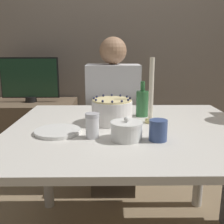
# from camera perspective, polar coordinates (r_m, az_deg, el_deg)

# --- Properties ---
(wall_behind) EXTENTS (8.00, 0.05, 2.60)m
(wall_behind) POSITION_cam_1_polar(r_m,az_deg,el_deg) (2.66, 1.63, 17.41)
(wall_behind) COLOR slate
(wall_behind) RESTS_ON ground_plane
(dining_table) EXTENTS (1.20, 1.05, 0.74)m
(dining_table) POSITION_cam_1_polar(r_m,az_deg,el_deg) (1.35, 3.80, -7.95)
(dining_table) COLOR beige
(dining_table) RESTS_ON ground_plane
(cake) EXTENTS (0.21, 0.21, 0.14)m
(cake) POSITION_cam_1_polar(r_m,az_deg,el_deg) (1.36, 0.00, 0.16)
(cake) COLOR white
(cake) RESTS_ON dining_table
(sugar_bowl) EXTENTS (0.14, 0.14, 0.10)m
(sugar_bowl) POSITION_cam_1_polar(r_m,az_deg,el_deg) (1.12, 3.17, -4.07)
(sugar_bowl) COLOR white
(sugar_bowl) RESTS_ON dining_table
(sugar_shaker) EXTENTS (0.06, 0.06, 0.11)m
(sugar_shaker) POSITION_cam_1_polar(r_m,az_deg,el_deg) (1.14, -4.29, -2.93)
(sugar_shaker) COLOR white
(sugar_shaker) RESTS_ON dining_table
(plate_stack) EXTENTS (0.21, 0.21, 0.02)m
(plate_stack) POSITION_cam_1_polar(r_m,az_deg,el_deg) (1.24, -11.71, -4.16)
(plate_stack) COLOR white
(plate_stack) RESTS_ON dining_table
(candle) EXTENTS (0.05, 0.05, 0.34)m
(candle) POSITION_cam_1_polar(r_m,az_deg,el_deg) (1.37, 8.48, 3.42)
(candle) COLOR tan
(candle) RESTS_ON dining_table
(bottle) EXTENTS (0.07, 0.07, 0.20)m
(bottle) POSITION_cam_1_polar(r_m,az_deg,el_deg) (1.52, 6.60, 1.97)
(bottle) COLOR #2D6638
(bottle) RESTS_ON dining_table
(cup) EXTENTS (0.08, 0.08, 0.09)m
(cup) POSITION_cam_1_polar(r_m,az_deg,el_deg) (1.12, 10.01, -3.93)
(cup) COLOR #384C7F
(cup) RESTS_ON dining_table
(person_man_blue_shirt) EXTENTS (0.40, 0.34, 1.21)m
(person_man_blue_shirt) POSITION_cam_1_polar(r_m,az_deg,el_deg) (2.06, 0.21, -3.21)
(person_man_blue_shirt) COLOR #473D33
(person_man_blue_shirt) RESTS_ON ground_plane
(side_cabinet) EXTENTS (0.78, 0.50, 0.65)m
(side_cabinet) POSITION_cam_1_polar(r_m,az_deg,el_deg) (2.59, -16.68, -4.96)
(side_cabinet) COLOR brown
(side_cabinet) RESTS_ON ground_plane
(tv_monitor) EXTENTS (0.52, 0.10, 0.40)m
(tv_monitor) POSITION_cam_1_polar(r_m,az_deg,el_deg) (2.48, -17.49, 6.85)
(tv_monitor) COLOR black
(tv_monitor) RESTS_ON side_cabinet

